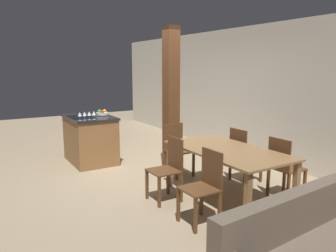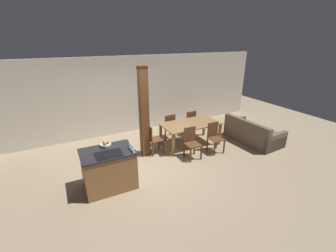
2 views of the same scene
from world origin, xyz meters
TOP-DOWN VIEW (x-y plane):
  - ground_plane at (0.00, 0.00)m, footprint 16.00×16.00m
  - wall_back at (0.00, 2.56)m, footprint 11.20×0.08m
  - kitchen_island at (-1.25, -0.48)m, footprint 1.16×0.82m
  - fruit_bowl at (-1.22, -0.22)m, footprint 0.25×0.25m
  - wine_glass_near at (-0.75, -0.81)m, footprint 0.07×0.07m
  - wine_glass_middle at (-0.75, -0.73)m, footprint 0.07×0.07m
  - wine_glass_far at (-0.75, -0.64)m, footprint 0.07×0.07m
  - wine_glass_end at (-0.75, -0.55)m, footprint 0.07×0.07m
  - dining_table at (1.59, 0.57)m, footprint 1.83×0.98m
  - dining_chair_near_left at (1.18, -0.15)m, footprint 0.40×0.40m
  - dining_chair_near_right at (2.00, -0.15)m, footprint 0.40×0.40m
  - dining_chair_far_left at (1.18, 1.29)m, footprint 0.40×0.40m
  - dining_chair_far_right at (2.00, 1.29)m, footprint 0.40×0.40m
  - dining_chair_head_end at (0.30, 0.57)m, footprint 0.40×0.40m
  - timber_post at (0.05, 0.60)m, footprint 0.23×0.23m

SIDE VIEW (x-z plane):
  - ground_plane at x=0.00m, z-range 0.00..0.00m
  - kitchen_island at x=-1.25m, z-range 0.00..0.93m
  - dining_chair_near_left at x=1.18m, z-range 0.02..0.92m
  - dining_chair_near_right at x=2.00m, z-range 0.02..0.92m
  - dining_chair_far_left at x=1.18m, z-range 0.02..0.92m
  - dining_chair_far_right at x=2.00m, z-range 0.02..0.92m
  - dining_chair_head_end at x=0.30m, z-range 0.02..0.92m
  - dining_table at x=1.59m, z-range 0.28..1.02m
  - fruit_bowl at x=-1.22m, z-range 0.92..1.03m
  - wine_glass_near at x=-0.75m, z-range 0.97..1.12m
  - wine_glass_middle at x=-0.75m, z-range 0.97..1.12m
  - wine_glass_far at x=-0.75m, z-range 0.97..1.12m
  - wine_glass_end at x=-0.75m, z-range 0.97..1.12m
  - timber_post at x=0.05m, z-range 0.00..2.57m
  - wall_back at x=0.00m, z-range 0.00..2.70m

